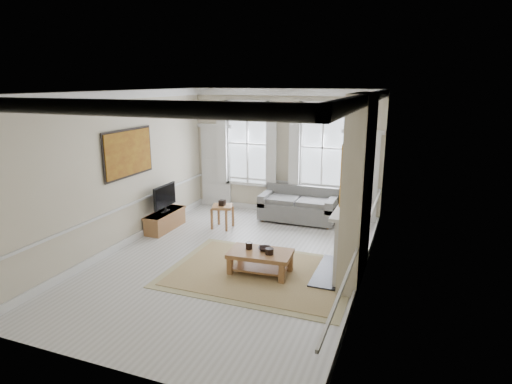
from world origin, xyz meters
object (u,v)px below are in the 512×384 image
at_px(tv_stand, 165,220).
at_px(coffee_table, 260,256).
at_px(side_table, 222,210).
at_px(sofa, 299,207).

bearing_deg(tv_stand, coffee_table, -26.50).
xyz_separation_m(side_table, coffee_table, (1.80, -2.13, -0.11)).
distance_m(side_table, coffee_table, 2.79).
relative_size(sofa, side_table, 3.24).
relative_size(coffee_table, tv_stand, 0.98).
bearing_deg(coffee_table, sofa, 88.72).
bearing_deg(sofa, side_table, -142.27).
height_order(sofa, coffee_table, sofa).
relative_size(sofa, tv_stand, 1.55).
bearing_deg(coffee_table, tv_stand, 149.37).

